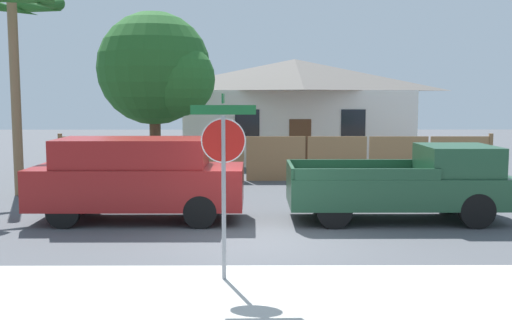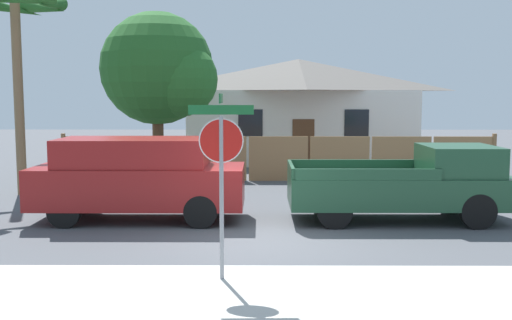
{
  "view_description": "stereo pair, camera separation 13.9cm",
  "coord_description": "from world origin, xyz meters",
  "px_view_note": "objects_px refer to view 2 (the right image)",
  "views": [
    {
      "loc": [
        -0.12,
        -12.22,
        2.97
      ],
      "look_at": [
        -0.06,
        0.45,
        1.6
      ],
      "focal_mm": 42.0,
      "sensor_mm": 36.0,
      "label": 1
    },
    {
      "loc": [
        0.01,
        -12.22,
        2.97
      ],
      "look_at": [
        -0.06,
        0.45,
        1.6
      ],
      "focal_mm": 42.0,
      "sensor_mm": 36.0,
      "label": 2
    }
  ],
  "objects_px": {
    "oak_tree": "(162,71)",
    "red_suv": "(138,176)",
    "orange_pickup": "(409,184)",
    "house": "(298,108)",
    "palm_tree": "(15,20)",
    "stop_sign": "(221,154)"
  },
  "relations": [
    {
      "from": "house",
      "to": "stop_sign",
      "type": "distance_m",
      "value": 18.81
    },
    {
      "from": "house",
      "to": "orange_pickup",
      "type": "distance_m",
      "value": 14.25
    },
    {
      "from": "red_suv",
      "to": "orange_pickup",
      "type": "bearing_deg",
      "value": 0.23
    },
    {
      "from": "orange_pickup",
      "to": "oak_tree",
      "type": "bearing_deg",
      "value": 133.63
    },
    {
      "from": "house",
      "to": "stop_sign",
      "type": "bearing_deg",
      "value": -97.37
    },
    {
      "from": "palm_tree",
      "to": "red_suv",
      "type": "relative_size",
      "value": 1.21
    },
    {
      "from": "house",
      "to": "orange_pickup",
      "type": "relative_size",
      "value": 2.03
    },
    {
      "from": "red_suv",
      "to": "orange_pickup",
      "type": "height_order",
      "value": "red_suv"
    },
    {
      "from": "oak_tree",
      "to": "red_suv",
      "type": "bearing_deg",
      "value": -85.45
    },
    {
      "from": "palm_tree",
      "to": "red_suv",
      "type": "bearing_deg",
      "value": -41.07
    },
    {
      "from": "house",
      "to": "oak_tree",
      "type": "height_order",
      "value": "oak_tree"
    },
    {
      "from": "oak_tree",
      "to": "orange_pickup",
      "type": "xyz_separation_m",
      "value": [
        7.03,
        -7.43,
        -2.96
      ]
    },
    {
      "from": "palm_tree",
      "to": "house",
      "type": "bearing_deg",
      "value": 49.2
    },
    {
      "from": "stop_sign",
      "to": "palm_tree",
      "type": "bearing_deg",
      "value": 126.9
    },
    {
      "from": "palm_tree",
      "to": "oak_tree",
      "type": "bearing_deg",
      "value": 45.58
    },
    {
      "from": "palm_tree",
      "to": "stop_sign",
      "type": "xyz_separation_m",
      "value": [
        6.53,
        -8.29,
        -3.11
      ]
    },
    {
      "from": "orange_pickup",
      "to": "red_suv",
      "type": "bearing_deg",
      "value": -179.77
    },
    {
      "from": "red_suv",
      "to": "stop_sign",
      "type": "bearing_deg",
      "value": -63.34
    },
    {
      "from": "stop_sign",
      "to": "red_suv",
      "type": "bearing_deg",
      "value": 115.11
    },
    {
      "from": "house",
      "to": "oak_tree",
      "type": "distance_m",
      "value": 8.6
    },
    {
      "from": "red_suv",
      "to": "stop_sign",
      "type": "xyz_separation_m",
      "value": [
        2.28,
        -4.59,
        0.99
      ]
    },
    {
      "from": "oak_tree",
      "to": "red_suv",
      "type": "xyz_separation_m",
      "value": [
        0.59,
        -7.43,
        -2.78
      ]
    }
  ]
}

